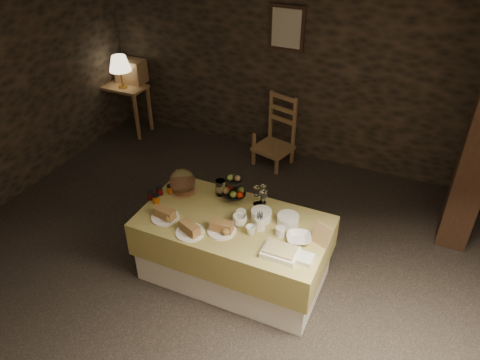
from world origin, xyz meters
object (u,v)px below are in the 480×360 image
at_px(console_table, 123,94).
at_px(wine_rack, 131,71).
at_px(buffet_table, 234,245).
at_px(chair, 275,134).
at_px(table_lamp, 119,64).
at_px(fruit_stand, 234,190).

distance_m(console_table, wine_rack, 0.35).
height_order(buffet_table, chair, chair).
height_order(console_table, table_lamp, table_lamp).
relative_size(buffet_table, console_table, 2.38).
bearing_deg(console_table, wine_rack, 74.48).
height_order(table_lamp, fruit_stand, table_lamp).
xyz_separation_m(console_table, wine_rack, (0.05, 0.18, 0.30)).
bearing_deg(fruit_stand, buffet_table, -66.28).
xyz_separation_m(console_table, table_lamp, (0.05, -0.05, 0.48)).
relative_size(console_table, table_lamp, 1.58).
relative_size(buffet_table, fruit_stand, 5.36).
bearing_deg(wine_rack, fruit_stand, -37.78).
xyz_separation_m(console_table, chair, (2.37, 0.08, -0.19)).
height_order(console_table, chair, chair).
relative_size(table_lamp, chair, 0.63).
distance_m(console_table, table_lamp, 0.49).
xyz_separation_m(buffet_table, console_table, (-2.77, 2.11, 0.21)).
distance_m(chair, fruit_stand, 1.98).
distance_m(table_lamp, chair, 2.42).
bearing_deg(table_lamp, chair, 3.26).
height_order(table_lamp, wine_rack, table_lamp).
relative_size(chair, fruit_stand, 2.27).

